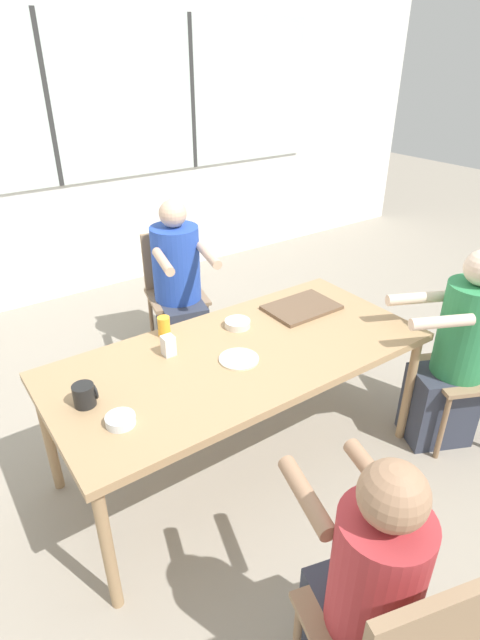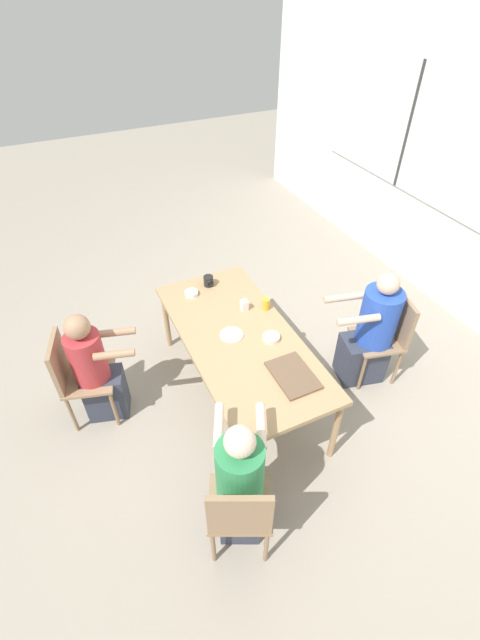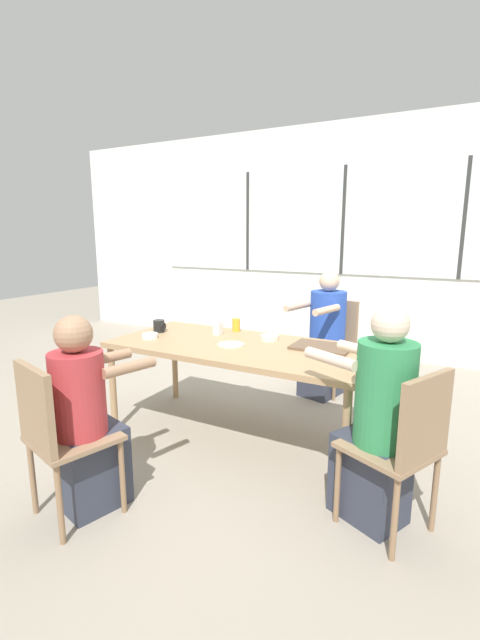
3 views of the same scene
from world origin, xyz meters
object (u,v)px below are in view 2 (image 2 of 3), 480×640
(chair_for_man_blue_shirt, at_px, (75,373))
(chair_for_man_teal_shirt, at_px, (388,331))
(person_man_blue_shirt, at_px, (96,372))
(coffee_mug, at_px, (209,281))
(bowl_cereal, at_px, (271,338))
(juice_glass, at_px, (266,304))
(milk_carton_small, at_px, (244,305))
(chair_for_woman_green_shirt, at_px, (240,512))
(person_woman_green_shirt, at_px, (240,486))
(person_man_teal_shirt, at_px, (371,334))
(bowl_white_shallow, at_px, (191,293))

(chair_for_man_blue_shirt, distance_m, chair_for_man_teal_shirt, 2.70)
(person_man_blue_shirt, distance_m, coffee_mug, 1.28)
(bowl_cereal, bearing_deg, juice_glass, 158.80)
(juice_glass, relative_size, milk_carton_small, 1.05)
(chair_for_woman_green_shirt, relative_size, person_man_blue_shirt, 0.80)
(person_man_blue_shirt, bearing_deg, chair_for_woman_green_shirt, 35.88)
(bowl_cereal, bearing_deg, coffee_mug, -168.55)
(person_woman_green_shirt, bearing_deg, person_man_teal_shirt, 50.84)
(bowl_cereal, bearing_deg, person_man_blue_shirt, -108.49)
(bowl_white_shallow, bearing_deg, chair_for_man_blue_shirt, -73.78)
(chair_for_man_blue_shirt, bearing_deg, person_man_teal_shirt, 90.94)
(chair_for_man_teal_shirt, bearing_deg, milk_carton_small, 75.11)
(chair_for_woman_green_shirt, xyz_separation_m, coffee_mug, (-1.99, 0.61, 0.24))
(person_man_blue_shirt, xyz_separation_m, coffee_mug, (-0.44, 1.18, 0.26))
(chair_for_woman_green_shirt, xyz_separation_m, person_man_blue_shirt, (-1.54, -0.57, -0.02))
(person_woman_green_shirt, bearing_deg, chair_for_man_blue_shirt, 144.11)
(person_man_teal_shirt, xyz_separation_m, juice_glass, (-0.51, -0.79, 0.25))
(chair_for_woman_green_shirt, height_order, person_woman_green_shirt, person_woman_green_shirt)
(person_man_blue_shirt, xyz_separation_m, milk_carton_small, (0.02, 1.32, 0.26))
(milk_carton_small, xyz_separation_m, bowl_white_shallow, (-0.40, -0.35, -0.03))
(person_woman_green_shirt, height_order, person_man_blue_shirt, person_woman_green_shirt)
(chair_for_man_teal_shirt, xyz_separation_m, coffee_mug, (-1.08, -1.28, 0.24))
(chair_for_man_blue_shirt, xyz_separation_m, person_woman_green_shirt, (1.44, 0.80, 0.01))
(person_man_blue_shirt, xyz_separation_m, juice_glass, (0.09, 1.50, 0.26))
(chair_for_man_blue_shirt, xyz_separation_m, chair_for_man_teal_shirt, (0.68, 2.61, 0.00))
(person_man_blue_shirt, xyz_separation_m, bowl_white_shallow, (-0.37, 0.98, 0.23))
(person_man_teal_shirt, xyz_separation_m, bowl_cereal, (-0.14, -0.93, 0.21))
(bowl_white_shallow, bearing_deg, chair_for_woman_green_shirt, -12.06)
(bowl_white_shallow, xyz_separation_m, bowl_cereal, (0.83, 0.38, -0.00))
(milk_carton_small, bearing_deg, bowl_cereal, 4.72)
(juice_glass, bearing_deg, milk_carton_small, -110.93)
(person_man_blue_shirt, bearing_deg, bowl_white_shallow, 126.58)
(person_man_teal_shirt, xyz_separation_m, milk_carton_small, (-0.58, -0.97, 0.24))
(chair_for_man_blue_shirt, height_order, bowl_white_shallow, chair_for_man_blue_shirt)
(juice_glass, distance_m, bowl_white_shallow, 0.70)
(person_woman_green_shirt, height_order, bowl_cereal, person_woman_green_shirt)
(person_woman_green_shirt, height_order, person_man_teal_shirt, person_woman_green_shirt)
(milk_carton_small, bearing_deg, juice_glass, 69.07)
(coffee_mug, height_order, bowl_white_shallow, coffee_mug)
(chair_for_woman_green_shirt, distance_m, juice_glass, 1.74)
(person_woman_green_shirt, relative_size, coffee_mug, 11.87)
(chair_for_woman_green_shirt, relative_size, bowl_white_shallow, 7.26)
(person_man_teal_shirt, bearing_deg, chair_for_man_blue_shirt, 88.93)
(milk_carton_small, xyz_separation_m, bowl_cereal, (0.43, 0.04, -0.03))
(chair_for_man_blue_shirt, bearing_deg, coffee_mug, 122.33)
(milk_carton_small, bearing_deg, chair_for_man_teal_shirt, 61.48)
(chair_for_man_blue_shirt, bearing_deg, juice_glass, 100.99)
(person_man_teal_shirt, height_order, milk_carton_small, person_man_teal_shirt)
(chair_for_man_teal_shirt, relative_size, juice_glass, 8.18)
(person_woman_green_shirt, bearing_deg, person_man_blue_shirt, 139.75)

